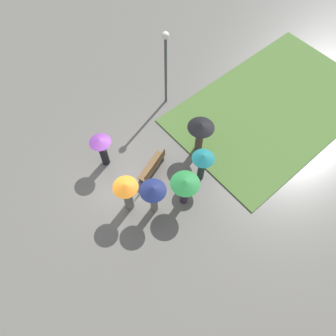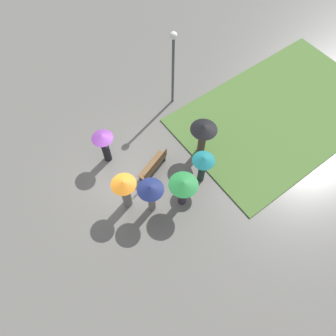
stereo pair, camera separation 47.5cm
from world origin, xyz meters
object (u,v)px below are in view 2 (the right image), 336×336
(crowd_person_green, at_px, (183,187))
(park_bench, at_px, (154,166))
(crowd_person_black, at_px, (203,133))
(crowd_person_purple, at_px, (104,143))
(crowd_person_orange, at_px, (125,190))
(crowd_person_navy, at_px, (151,192))
(crowd_person_teal, at_px, (203,164))
(lamp_post, at_px, (173,60))

(crowd_person_green, bearing_deg, park_bench, -15.55)
(park_bench, height_order, crowd_person_black, crowd_person_black)
(crowd_person_purple, relative_size, crowd_person_orange, 0.95)
(crowd_person_purple, bearing_deg, crowd_person_black, -56.89)
(crowd_person_orange, bearing_deg, crowd_person_green, -16.64)
(crowd_person_green, bearing_deg, crowd_person_navy, 47.49)
(crowd_person_black, distance_m, crowd_person_teal, 1.43)
(crowd_person_navy, bearing_deg, crowd_person_green, -95.40)
(crowd_person_green, distance_m, crowd_person_navy, 1.26)
(crowd_person_purple, xyz_separation_m, crowd_person_navy, (-0.24, 3.12, 0.20))
(lamp_post, height_order, crowd_person_navy, lamp_post)
(lamp_post, relative_size, crowd_person_black, 2.12)
(lamp_post, xyz_separation_m, crowd_person_purple, (4.36, 1.03, -1.39))
(crowd_person_black, bearing_deg, crowd_person_teal, -70.62)
(crowd_person_black, bearing_deg, lamp_post, 134.91)
(crowd_person_navy, distance_m, crowd_person_black, 3.49)
(crowd_person_purple, relative_size, crowd_person_navy, 0.95)
(lamp_post, xyz_separation_m, crowd_person_black, (0.77, 3.18, -1.21))
(crowd_person_navy, bearing_deg, crowd_person_teal, -74.40)
(crowd_person_purple, bearing_deg, crowd_person_teal, -76.43)
(crowd_person_navy, bearing_deg, lamp_post, -26.06)
(crowd_person_navy, height_order, crowd_person_orange, crowd_person_navy)
(lamp_post, bearing_deg, crowd_person_teal, 68.62)
(crowd_person_green, distance_m, crowd_person_black, 2.66)
(crowd_person_purple, xyz_separation_m, crowd_person_orange, (0.46, 2.36, 0.02))
(crowd_person_green, relative_size, crowd_person_orange, 0.92)
(crowd_person_black, height_order, crowd_person_orange, crowd_person_orange)
(park_bench, xyz_separation_m, lamp_post, (-3.07, -2.76, 2.16))
(lamp_post, distance_m, crowd_person_navy, 5.96)
(park_bench, xyz_separation_m, crowd_person_green, (-0.09, 1.90, 0.88))
(crowd_person_green, relative_size, crowd_person_navy, 0.92)
(park_bench, bearing_deg, crowd_person_orange, 0.29)
(crowd_person_teal, bearing_deg, crowd_person_green, -133.72)
(park_bench, distance_m, crowd_person_teal, 2.22)
(park_bench, relative_size, crowd_person_navy, 0.86)
(crowd_person_green, xyz_separation_m, crowd_person_orange, (1.84, -1.27, -0.09))
(crowd_person_green, distance_m, crowd_person_purple, 3.89)
(crowd_person_purple, distance_m, crowd_person_navy, 3.13)
(crowd_person_navy, relative_size, crowd_person_teal, 1.08)
(crowd_person_green, bearing_deg, crowd_person_purple, 2.55)
(lamp_post, bearing_deg, crowd_person_purple, 13.24)
(crowd_person_purple, bearing_deg, crowd_person_orange, -126.94)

